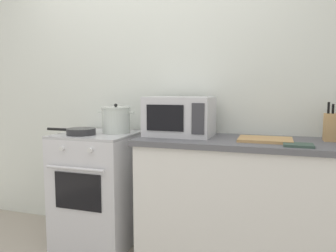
% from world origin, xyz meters
% --- Properties ---
extents(back_wall, '(4.40, 0.10, 2.50)m').
position_xyz_m(back_wall, '(0.30, 0.97, 1.25)').
color(back_wall, silver).
rests_on(back_wall, ground_plane).
extents(lower_cabinet_right, '(1.64, 0.56, 0.88)m').
position_xyz_m(lower_cabinet_right, '(0.90, 0.62, 0.44)').
color(lower_cabinet_right, white).
rests_on(lower_cabinet_right, ground_plane).
extents(countertop_right, '(1.70, 0.60, 0.04)m').
position_xyz_m(countertop_right, '(0.90, 0.62, 0.90)').
color(countertop_right, '#59595E').
rests_on(countertop_right, lower_cabinet_right).
extents(stove, '(0.60, 0.64, 0.92)m').
position_xyz_m(stove, '(-0.35, 0.60, 0.46)').
color(stove, silver).
rests_on(stove, ground_plane).
extents(stock_pot, '(0.32, 0.24, 0.24)m').
position_xyz_m(stock_pot, '(-0.21, 0.66, 1.03)').
color(stock_pot, silver).
rests_on(stock_pot, stove).
extents(frying_pan, '(0.43, 0.23, 0.05)m').
position_xyz_m(frying_pan, '(-0.43, 0.48, 0.95)').
color(frying_pan, '#28282B').
rests_on(frying_pan, stove).
extents(microwave, '(0.50, 0.37, 0.30)m').
position_xyz_m(microwave, '(0.33, 0.68, 1.07)').
color(microwave, silver).
rests_on(microwave, countertop_right).
extents(cutting_board, '(0.36, 0.26, 0.02)m').
position_xyz_m(cutting_board, '(0.97, 0.60, 0.93)').
color(cutting_board, tan).
rests_on(cutting_board, countertop_right).
extents(knife_block, '(0.13, 0.10, 0.28)m').
position_xyz_m(knife_block, '(1.41, 0.74, 1.02)').
color(knife_block, tan).
rests_on(knife_block, countertop_right).
extents(oven_mitt, '(0.18, 0.14, 0.02)m').
position_xyz_m(oven_mitt, '(1.17, 0.44, 0.93)').
color(oven_mitt, '#384C42').
rests_on(oven_mitt, countertop_right).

